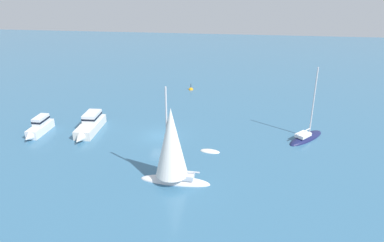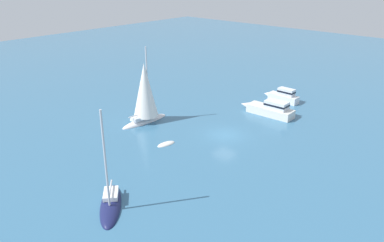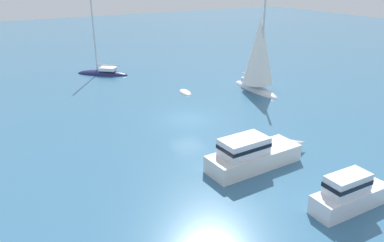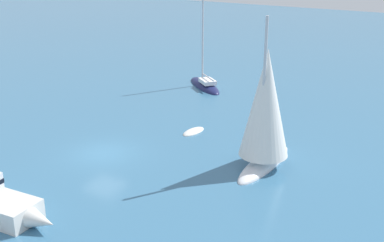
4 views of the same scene
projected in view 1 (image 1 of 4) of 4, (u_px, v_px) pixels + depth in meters
name	position (u px, v px, depth m)	size (l,w,h in m)	color
ground_plane	(161.00, 136.00, 44.57)	(160.00, 160.00, 0.00)	teal
sloop	(172.00, 149.00, 33.58)	(3.21, 6.90, 9.98)	white
motor_cruiser	(39.00, 127.00, 45.04)	(5.52, 1.51, 2.03)	white
rib	(210.00, 152.00, 40.70)	(1.30, 2.34, 0.45)	silver
powerboat	(90.00, 125.00, 45.69)	(7.73, 2.29, 2.11)	silver
yacht	(306.00, 137.00, 43.82)	(5.83, 5.38, 9.24)	#191E4C
channel_buoy	(191.00, 90.00, 62.03)	(0.77, 0.77, 1.45)	orange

